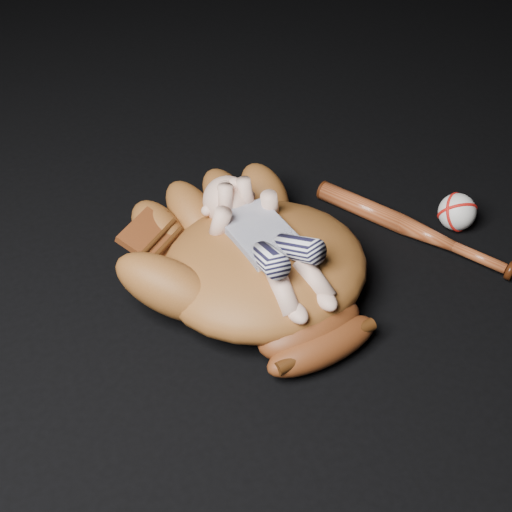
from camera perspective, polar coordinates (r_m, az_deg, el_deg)
name	(u,v)px	position (r m, az deg, el deg)	size (l,w,h in m)	color
baseball_glove	(264,259)	(1.30, 0.65, -0.25)	(0.48, 0.55, 0.17)	brown
newborn_baby	(268,241)	(1.26, 1.00, 1.18)	(0.17, 0.36, 0.15)	#D8A48B
baseball_bat	(413,229)	(1.50, 12.42, 2.14)	(0.04, 0.44, 0.04)	brown
baseball	(457,212)	(1.54, 15.80, 3.41)	(0.08, 0.08, 0.08)	silver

